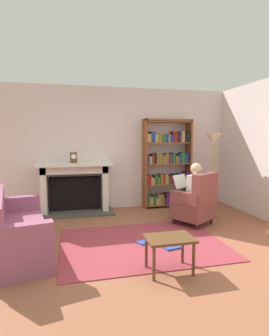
{
  "coord_description": "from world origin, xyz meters",
  "views": [
    {
      "loc": [
        -1.02,
        -3.46,
        1.58
      ],
      "look_at": [
        0.1,
        1.2,
        1.05
      ],
      "focal_mm": 28.76,
      "sensor_mm": 36.0,
      "label": 1
    }
  ],
  "objects": [
    {
      "name": "side_wall_right",
      "position": [
        2.65,
        1.25,
        1.35
      ],
      "size": [
        0.1,
        5.2,
        2.7
      ],
      "primitive_type": "cube",
      "color": "silver",
      "rests_on": "ground"
    },
    {
      "name": "armchair_reading",
      "position": [
        1.19,
        0.94,
        0.42
      ],
      "size": [
        0.87,
        0.87,
        0.97
      ],
      "rotation": [
        0.0,
        0.0,
        3.71
      ],
      "color": "#331E14",
      "rests_on": "ground"
    },
    {
      "name": "bookshelf",
      "position": [
        1.14,
        2.33,
        0.98
      ],
      "size": [
        1.11,
        0.32,
        2.01
      ],
      "color": "brown",
      "rests_on": "ground"
    },
    {
      "name": "area_rug",
      "position": [
        0.0,
        0.3,
        0.01
      ],
      "size": [
        2.4,
        1.8,
        0.01
      ],
      "primitive_type": "cube",
      "color": "#96343F",
      "rests_on": "ground"
    },
    {
      "name": "back_wall",
      "position": [
        0.0,
        2.55,
        1.35
      ],
      "size": [
        5.6,
        0.1,
        2.7
      ],
      "primitive_type": "cube",
      "color": "silver",
      "rests_on": "ground"
    },
    {
      "name": "scattered_books",
      "position": [
        0.24,
        0.14,
        0.02
      ],
      "size": [
        0.61,
        0.49,
        0.03
      ],
      "color": "#334CA5",
      "rests_on": "area_rug"
    },
    {
      "name": "sofa_floral",
      "position": [
        -1.79,
        0.36,
        0.32
      ],
      "size": [
        1.05,
        1.81,
        0.85
      ],
      "rotation": [
        0.0,
        0.0,
        1.78
      ],
      "color": "#95516F",
      "rests_on": "ground"
    },
    {
      "name": "floor_lamp",
      "position": [
        1.85,
        1.56,
        1.42
      ],
      "size": [
        0.32,
        0.32,
        1.68
      ],
      "color": "#B7933F",
      "rests_on": "ground"
    },
    {
      "name": "fireplace",
      "position": [
        -0.93,
        2.3,
        0.57
      ],
      "size": [
        1.56,
        0.64,
        1.08
      ],
      "color": "#4C4742",
      "rests_on": "ground"
    },
    {
      "name": "side_table",
      "position": [
        0.09,
        -0.59,
        0.36
      ],
      "size": [
        0.56,
        0.39,
        0.43
      ],
      "color": "brown",
      "rests_on": "ground"
    },
    {
      "name": "seated_reader",
      "position": [
        1.13,
        1.04,
        0.62
      ],
      "size": [
        0.55,
        0.59,
        1.14
      ],
      "rotation": [
        0.0,
        0.0,
        3.71
      ],
      "color": "silver",
      "rests_on": "ground"
    },
    {
      "name": "ground",
      "position": [
        0.0,
        0.0,
        0.0
      ],
      "size": [
        14.0,
        14.0,
        0.0
      ],
      "primitive_type": "plane",
      "color": "#94553B"
    },
    {
      "name": "mantel_clock",
      "position": [
        -0.95,
        2.2,
        1.19
      ],
      "size": [
        0.14,
        0.14,
        0.22
      ],
      "color": "brown",
      "rests_on": "fireplace"
    }
  ]
}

